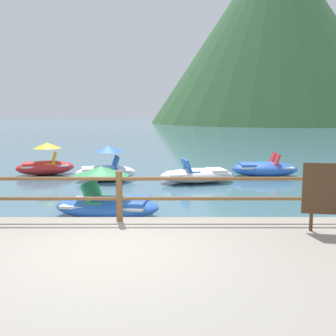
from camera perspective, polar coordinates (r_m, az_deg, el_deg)
ground_plane at (r=45.66m, az=-1.39°, el=5.29°), size 200.00×200.00×0.00m
dock_railing at (r=7.35m, az=-7.40°, el=-3.27°), size 23.92×0.12×0.95m
pedal_boat_0 at (r=15.80m, az=-17.76°, el=0.52°), size 2.41×1.76×1.25m
pedal_boat_3 at (r=13.50m, az=4.04°, el=-1.01°), size 2.80×1.79×0.84m
pedal_boat_4 at (r=9.23m, az=-9.20°, el=-4.69°), size 2.62×1.69×1.19m
pedal_boat_5 at (r=13.96m, az=-9.29°, el=-0.15°), size 2.39×1.70×1.25m
pedal_boat_6 at (r=15.12m, az=13.68°, el=-0.08°), size 2.46×1.39×0.89m
cliff_headland at (r=84.66m, az=13.81°, el=18.16°), size 48.91×48.91×36.61m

